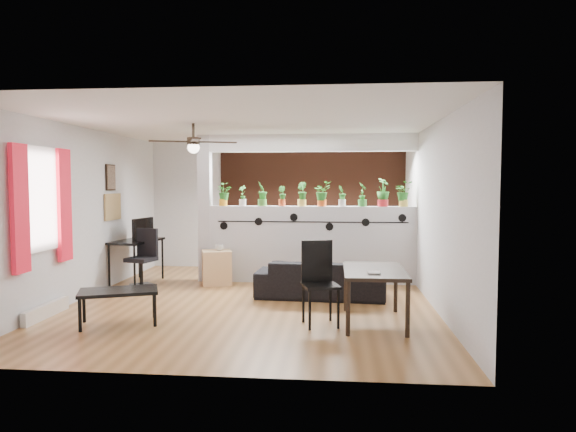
{
  "coord_description": "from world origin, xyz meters",
  "views": [
    {
      "loc": [
        1.22,
        -7.47,
        1.76
      ],
      "look_at": [
        0.46,
        0.6,
        1.23
      ],
      "focal_mm": 32.0,
      "sensor_mm": 36.0,
      "label": 1
    }
  ],
  "objects_px": {
    "folding_chair": "(319,275)",
    "potted_plant_8": "(383,192)",
    "potted_plant_5": "(322,193)",
    "ceiling_fan": "(193,144)",
    "potted_plant_0": "(223,194)",
    "potted_plant_6": "(342,195)",
    "potted_plant_7": "(363,194)",
    "potted_plant_9": "(404,193)",
    "potted_plant_4": "(302,193)",
    "sofa": "(321,279)",
    "cup": "(219,247)",
    "potted_plant_3": "(282,195)",
    "office_chair": "(143,262)",
    "potted_plant_1": "(243,195)",
    "cube_shelf": "(217,267)",
    "potted_plant_2": "(262,193)",
    "coffee_table": "(119,293)",
    "computer_desk": "(137,244)",
    "dining_table": "(374,275)"
  },
  "relations": [
    {
      "from": "folding_chair",
      "to": "potted_plant_8",
      "type": "bearing_deg",
      "value": 68.93
    },
    {
      "from": "potted_plant_5",
      "to": "ceiling_fan",
      "type": "bearing_deg",
      "value": -134.61
    },
    {
      "from": "potted_plant_0",
      "to": "potted_plant_6",
      "type": "bearing_deg",
      "value": 0.0
    },
    {
      "from": "potted_plant_0",
      "to": "potted_plant_7",
      "type": "height_order",
      "value": "potted_plant_7"
    },
    {
      "from": "potted_plant_9",
      "to": "potted_plant_4",
      "type": "bearing_deg",
      "value": 180.0
    },
    {
      "from": "potted_plant_6",
      "to": "sofa",
      "type": "xyz_separation_m",
      "value": [
        -0.33,
        -1.15,
        -1.27
      ]
    },
    {
      "from": "potted_plant_6",
      "to": "cup",
      "type": "bearing_deg",
      "value": -170.82
    },
    {
      "from": "potted_plant_0",
      "to": "potted_plant_3",
      "type": "bearing_deg",
      "value": 0.0
    },
    {
      "from": "potted_plant_5",
      "to": "potted_plant_7",
      "type": "relative_size",
      "value": 1.04
    },
    {
      "from": "sofa",
      "to": "office_chair",
      "type": "bearing_deg",
      "value": -5.11
    },
    {
      "from": "cup",
      "to": "potted_plant_1",
      "type": "bearing_deg",
      "value": 44.23
    },
    {
      "from": "potted_plant_1",
      "to": "sofa",
      "type": "xyz_separation_m",
      "value": [
        1.42,
        -1.15,
        -1.27
      ]
    },
    {
      "from": "potted_plant_7",
      "to": "sofa",
      "type": "height_order",
      "value": "potted_plant_7"
    },
    {
      "from": "potted_plant_7",
      "to": "sofa",
      "type": "xyz_separation_m",
      "value": [
        -0.68,
        -1.15,
        -1.3
      ]
    },
    {
      "from": "cube_shelf",
      "to": "cup",
      "type": "bearing_deg",
      "value": -17.93
    },
    {
      "from": "potted_plant_6",
      "to": "cup",
      "type": "relative_size",
      "value": 2.69
    },
    {
      "from": "potted_plant_3",
      "to": "potted_plant_7",
      "type": "relative_size",
      "value": 0.85
    },
    {
      "from": "office_chair",
      "to": "potted_plant_7",
      "type": "bearing_deg",
      "value": 10.9
    },
    {
      "from": "potted_plant_0",
      "to": "potted_plant_5",
      "type": "distance_m",
      "value": 1.76
    },
    {
      "from": "sofa",
      "to": "potted_plant_9",
      "type": "bearing_deg",
      "value": -137.07
    },
    {
      "from": "potted_plant_2",
      "to": "sofa",
      "type": "xyz_separation_m",
      "value": [
        1.07,
        -1.15,
        -1.31
      ]
    },
    {
      "from": "potted_plant_3",
      "to": "coffee_table",
      "type": "xyz_separation_m",
      "value": [
        -1.73,
        -2.92,
        -1.15
      ]
    },
    {
      "from": "potted_plant_0",
      "to": "coffee_table",
      "type": "bearing_deg",
      "value": -103.04
    },
    {
      "from": "potted_plant_8",
      "to": "coffee_table",
      "type": "bearing_deg",
      "value": -140.05
    },
    {
      "from": "cube_shelf",
      "to": "office_chair",
      "type": "distance_m",
      "value": 1.23
    },
    {
      "from": "cube_shelf",
      "to": "computer_desk",
      "type": "relative_size",
      "value": 0.53
    },
    {
      "from": "potted_plant_3",
      "to": "cup",
      "type": "relative_size",
      "value": 2.62
    },
    {
      "from": "potted_plant_5",
      "to": "cube_shelf",
      "type": "relative_size",
      "value": 0.73
    },
    {
      "from": "potted_plant_3",
      "to": "cup",
      "type": "bearing_deg",
      "value": -162.08
    },
    {
      "from": "potted_plant_3",
      "to": "potted_plant_6",
      "type": "distance_m",
      "value": 1.05
    },
    {
      "from": "potted_plant_0",
      "to": "sofa",
      "type": "bearing_deg",
      "value": -32.92
    },
    {
      "from": "potted_plant_2",
      "to": "coffee_table",
      "type": "bearing_deg",
      "value": -115.27
    },
    {
      "from": "computer_desk",
      "to": "potted_plant_3",
      "type": "bearing_deg",
      "value": 7.67
    },
    {
      "from": "potted_plant_5",
      "to": "potted_plant_8",
      "type": "bearing_deg",
      "value": 0.0
    },
    {
      "from": "potted_plant_5",
      "to": "potted_plant_9",
      "type": "height_order",
      "value": "potted_plant_9"
    },
    {
      "from": "potted_plant_5",
      "to": "cup",
      "type": "height_order",
      "value": "potted_plant_5"
    },
    {
      "from": "computer_desk",
      "to": "potted_plant_8",
      "type": "bearing_deg",
      "value": 4.54
    },
    {
      "from": "potted_plant_0",
      "to": "dining_table",
      "type": "height_order",
      "value": "potted_plant_0"
    },
    {
      "from": "potted_plant_7",
      "to": "cup",
      "type": "distance_m",
      "value": 2.65
    },
    {
      "from": "potted_plant_2",
      "to": "cup",
      "type": "relative_size",
      "value": 3.21
    },
    {
      "from": "ceiling_fan",
      "to": "folding_chair",
      "type": "distance_m",
      "value": 2.62
    },
    {
      "from": "potted_plant_0",
      "to": "office_chair",
      "type": "height_order",
      "value": "potted_plant_0"
    },
    {
      "from": "ceiling_fan",
      "to": "potted_plant_1",
      "type": "distance_m",
      "value": 1.99
    },
    {
      "from": "potted_plant_1",
      "to": "folding_chair",
      "type": "distance_m",
      "value": 3.15
    },
    {
      "from": "potted_plant_8",
      "to": "computer_desk",
      "type": "height_order",
      "value": "potted_plant_8"
    },
    {
      "from": "ceiling_fan",
      "to": "potted_plant_8",
      "type": "distance_m",
      "value": 3.43
    },
    {
      "from": "potted_plant_4",
      "to": "cube_shelf",
      "type": "distance_m",
      "value": 1.97
    },
    {
      "from": "ceiling_fan",
      "to": "coffee_table",
      "type": "height_order",
      "value": "ceiling_fan"
    },
    {
      "from": "potted_plant_8",
      "to": "cup",
      "type": "distance_m",
      "value": 2.99
    },
    {
      "from": "potted_plant_6",
      "to": "sofa",
      "type": "distance_m",
      "value": 1.75
    }
  ]
}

